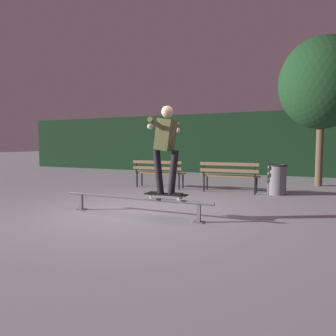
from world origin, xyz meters
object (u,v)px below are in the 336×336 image
park_bench_leftmost (159,171)px  trash_can (277,179)px  grind_rail (135,200)px  park_bench_left_center (229,173)px  tree_far_right (322,83)px  skateboard (166,195)px  skateboarder (166,142)px

park_bench_leftmost → trash_can: 3.41m
grind_rail → park_bench_left_center: size_ratio=1.92×
tree_far_right → park_bench_left_center: bearing=-131.5°
tree_far_right → trash_can: tree_far_right is taller
skateboard → skateboarder: 0.94m
park_bench_leftmost → skateboard: bearing=-61.9°
park_bench_leftmost → skateboarder: bearing=-61.9°
grind_rail → trash_can: trash_can is taller
grind_rail → skateboard: (0.64, -0.00, 0.15)m
grind_rail → park_bench_left_center: bearing=74.6°
skateboarder → park_bench_left_center: 3.60m
skateboarder → park_bench_left_center: bearing=84.8°
skateboarder → park_bench_leftmost: 4.04m
grind_rail → tree_far_right: 7.49m
skateboarder → tree_far_right: 6.86m
trash_can → park_bench_left_center: bearing=-169.3°
skateboard → park_bench_leftmost: park_bench_leftmost is taller
park_bench_left_center → tree_far_right: size_ratio=0.34×
skateboard → park_bench_left_center: size_ratio=0.49×
skateboard → trash_can: (1.54, 3.72, -0.02)m
skateboard → skateboarder: bearing=3.3°
trash_can → skateboard: bearing=-112.5°
grind_rail → skateboard: bearing=-0.0°
skateboarder → trash_can: skateboarder is taller
trash_can → park_bench_leftmost: bearing=-176.1°
skateboard → park_bench_left_center: 3.51m
tree_far_right → skateboard: bearing=-113.2°
skateboarder → tree_far_right: (2.59, 6.07, 1.87)m
skateboarder → skateboard: bearing=-176.7°
tree_far_right → trash_can: bearing=-114.2°
grind_rail → skateboarder: bearing=0.0°
skateboard → park_bench_left_center: (0.32, 3.49, 0.10)m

